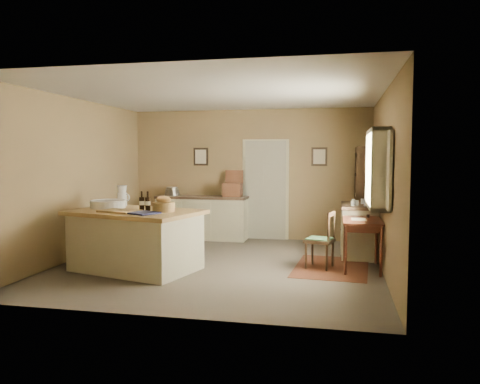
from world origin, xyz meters
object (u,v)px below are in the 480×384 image
(work_island, at_px, (135,238))
(right_cabinet, at_px, (359,230))
(shelving_unit, at_px, (366,198))
(writing_desk, at_px, (362,226))
(desk_chair, at_px, (320,241))
(sideboard, at_px, (202,216))

(work_island, relative_size, right_cabinet, 1.94)
(work_island, height_order, shelving_unit, shelving_unit)
(writing_desk, relative_size, right_cabinet, 0.85)
(work_island, bearing_deg, desk_chair, 28.50)
(writing_desk, bearing_deg, sideboard, 146.81)
(desk_chair, height_order, shelving_unit, shelving_unit)
(work_island, height_order, desk_chair, work_island)
(writing_desk, xyz_separation_m, shelving_unit, (0.15, 1.78, 0.28))
(sideboard, height_order, right_cabinet, sideboard)
(work_island, relative_size, sideboard, 1.12)
(sideboard, distance_m, desk_chair, 3.28)
(work_island, relative_size, shelving_unit, 1.12)
(work_island, xyz_separation_m, writing_desk, (3.37, 0.74, 0.19))
(work_island, bearing_deg, writing_desk, 27.07)
(sideboard, height_order, shelving_unit, shelving_unit)
(work_island, relative_size, desk_chair, 2.48)
(work_island, height_order, sideboard, work_island)
(writing_desk, distance_m, right_cabinet, 1.03)
(right_cabinet, bearing_deg, shelving_unit, 78.93)
(right_cabinet, bearing_deg, work_island, -152.61)
(writing_desk, distance_m, shelving_unit, 1.81)
(work_island, xyz_separation_m, desk_chair, (2.74, 0.67, -0.05))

